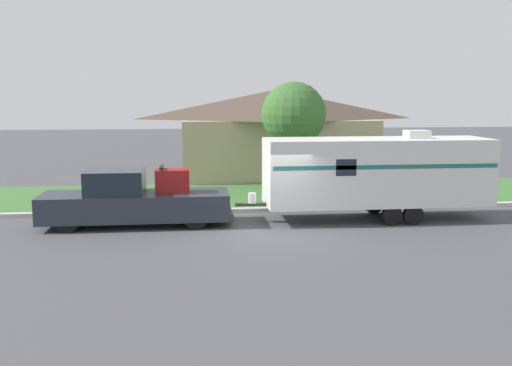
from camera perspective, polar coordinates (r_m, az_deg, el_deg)
name	(u,v)px	position (r m, az deg, el deg)	size (l,w,h in m)	color
ground_plane	(278,234)	(18.44, 2.23, -5.16)	(120.00, 120.00, 0.00)	#47474C
curb_strip	(264,209)	(22.05, 0.76, -2.66)	(80.00, 0.30, 0.14)	beige
lawn_strip	(253,195)	(25.62, -0.27, -1.18)	(80.00, 7.00, 0.03)	#3D6B33
house_across_street	(276,132)	(31.66, 1.97, 5.17)	(11.00, 6.67, 4.76)	tan
pickup_truck	(134,201)	(19.99, -12.08, -1.72)	(6.47, 2.00, 2.04)	black
travel_trailer	(377,171)	(20.82, 11.99, 1.14)	(9.07, 2.29, 3.20)	black
mailbox	(378,179)	(23.77, 12.07, 0.35)	(0.48, 0.20, 1.36)	brown
tree_in_yard	(294,115)	(24.59, 3.78, 6.84)	(2.77, 2.77, 5.03)	brown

